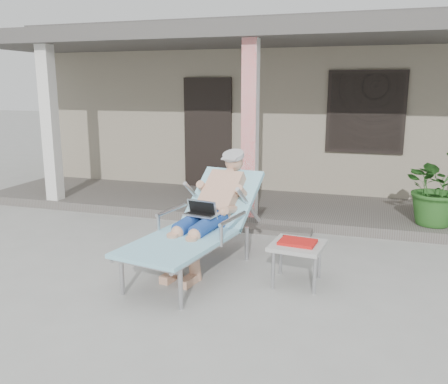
% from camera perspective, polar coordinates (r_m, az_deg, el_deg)
% --- Properties ---
extents(ground, '(60.00, 60.00, 0.00)m').
position_cam_1_polar(ground, '(5.42, -2.74, -10.09)').
color(ground, '#9E9E99').
rests_on(ground, ground).
extents(house, '(10.40, 5.40, 3.30)m').
position_cam_1_polar(house, '(11.32, 8.70, 10.34)').
color(house, gray).
rests_on(house, ground).
extents(porch_deck, '(10.00, 2.00, 0.15)m').
position_cam_1_polar(porch_deck, '(8.13, 4.52, -1.76)').
color(porch_deck, '#605B56').
rests_on(porch_deck, ground).
extents(porch_overhang, '(10.00, 2.30, 2.85)m').
position_cam_1_polar(porch_overhang, '(7.86, 4.78, 17.68)').
color(porch_overhang, silver).
rests_on(porch_overhang, porch_deck).
extents(porch_step, '(2.00, 0.30, 0.07)m').
position_cam_1_polar(porch_step, '(7.07, 2.42, -4.27)').
color(porch_step, '#605B56').
rests_on(porch_step, ground).
extents(lounger, '(1.17, 2.23, 1.40)m').
position_cam_1_polar(lounger, '(5.45, -2.44, -0.40)').
color(lounger, '#B7B7BC').
rests_on(lounger, ground).
extents(side_table, '(0.60, 0.60, 0.49)m').
position_cam_1_polar(side_table, '(5.15, 8.83, -6.60)').
color(side_table, '#A9AAA5').
rests_on(side_table, ground).
extents(potted_palm, '(1.21, 1.12, 1.10)m').
position_cam_1_polar(potted_palm, '(7.35, 24.40, 0.58)').
color(potted_palm, '#26591E').
rests_on(potted_palm, porch_deck).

